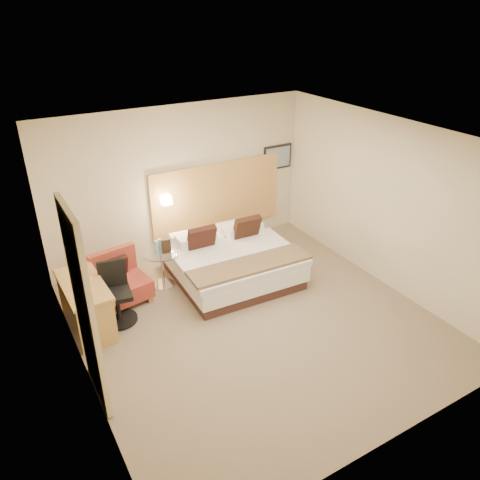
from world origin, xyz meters
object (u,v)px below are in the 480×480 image
bed (232,261)px  desk (86,293)px  lounge_chair (121,282)px  side_table (162,267)px  desk_chair (116,298)px

bed → desk: 2.43m
lounge_chair → desk: size_ratio=0.71×
side_table → bed: bearing=-17.7°
desk → bed: bearing=3.6°
side_table → desk_chair: bearing=-149.4°
side_table → lounge_chair: bearing=-175.2°
bed → desk_chair: (-2.01, -0.19, 0.07)m
lounge_chair → desk_chair: bearing=-113.1°
bed → lounge_chair: bed is taller
lounge_chair → side_table: 0.71m
desk_chair → desk: bearing=174.3°
side_table → desk: desk is taller
bed → side_table: size_ratio=3.33×
bed → side_table: bed is taller
bed → desk: bed is taller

